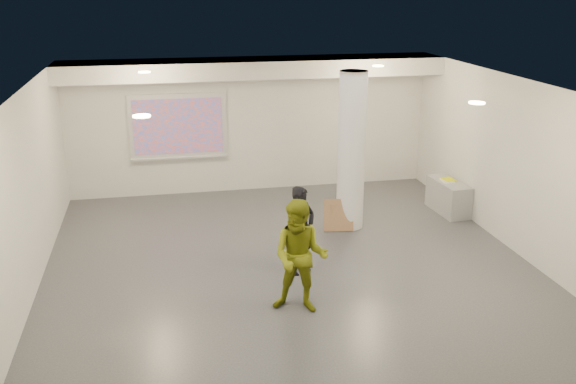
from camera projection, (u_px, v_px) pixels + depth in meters
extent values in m
cube|color=#37393E|center=(293.00, 272.00, 10.51)|extent=(8.00, 9.00, 0.01)
cube|color=white|center=(293.00, 89.00, 9.57)|extent=(8.00, 9.00, 0.01)
cube|color=silver|center=(251.00, 125.00, 14.22)|extent=(8.00, 0.01, 3.00)
cube|color=silver|center=(396.00, 331.00, 5.85)|extent=(8.00, 0.01, 3.00)
cube|color=silver|center=(23.00, 201.00, 9.27)|extent=(0.01, 9.00, 3.00)
cube|color=silver|center=(525.00, 170.00, 10.80)|extent=(0.01, 9.00, 3.00)
cube|color=silver|center=(254.00, 68.00, 13.30)|extent=(8.00, 1.10, 0.36)
cylinder|color=#FFDE98|center=(144.00, 72.00, 11.48)|extent=(0.22, 0.22, 0.02)
cylinder|color=#FFDE98|center=(378.00, 66.00, 12.32)|extent=(0.22, 0.22, 0.02)
cylinder|color=#FFDE98|center=(142.00, 116.00, 7.76)|extent=(0.22, 0.22, 0.02)
cylinder|color=#FFDE98|center=(477.00, 103.00, 8.60)|extent=(0.22, 0.22, 0.02)
cylinder|color=white|center=(351.00, 151.00, 12.00)|extent=(0.52, 0.52, 3.00)
cube|color=silver|center=(178.00, 126.00, 13.87)|extent=(2.10, 0.06, 1.40)
cube|color=blue|center=(178.00, 126.00, 13.82)|extent=(1.90, 0.01, 1.20)
cube|color=silver|center=(180.00, 158.00, 14.03)|extent=(2.10, 0.08, 0.04)
cube|color=gray|center=(448.00, 197.00, 13.13)|extent=(0.54, 1.15, 0.65)
cube|color=white|center=(447.00, 181.00, 13.05)|extent=(0.27, 0.33, 0.02)
cube|color=#D8E900|center=(448.00, 180.00, 13.10)|extent=(0.24, 0.31, 0.03)
cube|color=#8D6746|center=(342.00, 216.00, 12.23)|extent=(0.48, 0.16, 0.52)
cube|color=#8D6746|center=(339.00, 215.00, 12.16)|extent=(0.58, 0.26, 0.61)
imported|color=black|center=(301.00, 230.00, 10.29)|extent=(0.64, 0.58, 1.46)
imported|color=olive|center=(300.00, 257.00, 9.04)|extent=(0.99, 0.90, 1.67)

